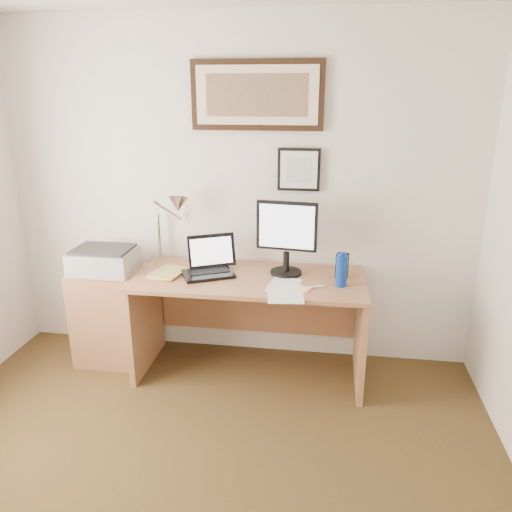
% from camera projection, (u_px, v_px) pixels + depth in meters
% --- Properties ---
extents(wall_back, '(3.50, 0.02, 2.50)m').
position_uv_depth(wall_back, '(237.00, 195.00, 3.67)').
color(wall_back, silver).
rests_on(wall_back, ground).
extents(side_cabinet, '(0.50, 0.40, 0.73)m').
position_uv_depth(side_cabinet, '(112.00, 315.00, 3.77)').
color(side_cabinet, '#996440').
rests_on(side_cabinet, floor).
extents(water_bottle, '(0.07, 0.07, 0.21)m').
position_uv_depth(water_bottle, '(342.00, 271.00, 3.27)').
color(water_bottle, '#0B3099').
rests_on(water_bottle, desk).
extents(bottle_cap, '(0.04, 0.04, 0.02)m').
position_uv_depth(bottle_cap, '(342.00, 254.00, 3.23)').
color(bottle_cap, '#0B3099').
rests_on(bottle_cap, water_bottle).
extents(speaker, '(0.09, 0.09, 0.17)m').
position_uv_depth(speaker, '(342.00, 266.00, 3.42)').
color(speaker, black).
rests_on(speaker, desk).
extents(paper_sheet_a, '(0.26, 0.35, 0.00)m').
position_uv_depth(paper_sheet_a, '(285.00, 294.00, 3.17)').
color(paper_sheet_a, white).
rests_on(paper_sheet_a, desk).
extents(paper_sheet_b, '(0.23, 0.31, 0.00)m').
position_uv_depth(paper_sheet_b, '(284.00, 285.00, 3.31)').
color(paper_sheet_b, white).
rests_on(paper_sheet_b, desk).
extents(sticky_pad, '(0.11, 0.11, 0.01)m').
position_uv_depth(sticky_pad, '(304.00, 289.00, 3.23)').
color(sticky_pad, '#FFEC78').
rests_on(sticky_pad, desk).
extents(marker_pen, '(0.14, 0.06, 0.02)m').
position_uv_depth(marker_pen, '(314.00, 287.00, 3.26)').
color(marker_pen, white).
rests_on(marker_pen, desk).
extents(book, '(0.25, 0.31, 0.02)m').
position_uv_depth(book, '(157.00, 271.00, 3.55)').
color(book, tan).
rests_on(book, desk).
extents(desk, '(1.60, 0.70, 0.75)m').
position_uv_depth(desk, '(252.00, 303.00, 3.61)').
color(desk, '#996440').
rests_on(desk, floor).
extents(laptop, '(0.41, 0.43, 0.26)m').
position_uv_depth(laptop, '(209.00, 266.00, 3.51)').
color(laptop, black).
rests_on(laptop, desk).
extents(lcd_monitor, '(0.42, 0.22, 0.52)m').
position_uv_depth(lcd_monitor, '(287.00, 234.00, 3.43)').
color(lcd_monitor, black).
rests_on(lcd_monitor, desk).
extents(printer, '(0.44, 0.34, 0.18)m').
position_uv_depth(printer, '(104.00, 260.00, 3.60)').
color(printer, '#ABABAE').
rests_on(printer, side_cabinet).
extents(desk_lamp, '(0.29, 0.27, 0.53)m').
position_uv_depth(desk_lamp, '(176.00, 207.00, 3.57)').
color(desk_lamp, silver).
rests_on(desk_lamp, desk).
extents(picture_large, '(0.92, 0.04, 0.47)m').
position_uv_depth(picture_large, '(257.00, 95.00, 3.40)').
color(picture_large, black).
rests_on(picture_large, wall_back).
extents(picture_small, '(0.30, 0.03, 0.30)m').
position_uv_depth(picture_small, '(299.00, 170.00, 3.52)').
color(picture_small, black).
rests_on(picture_small, wall_back).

